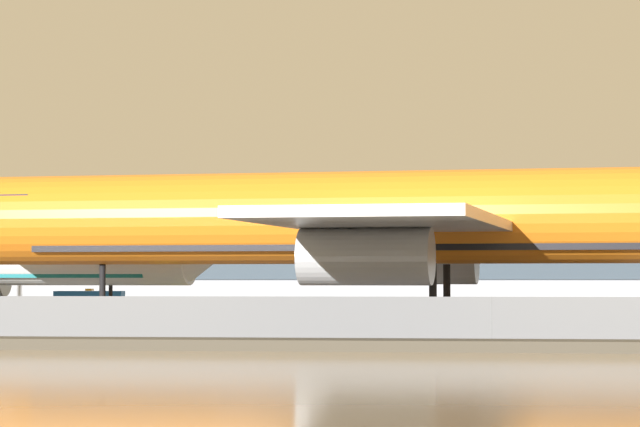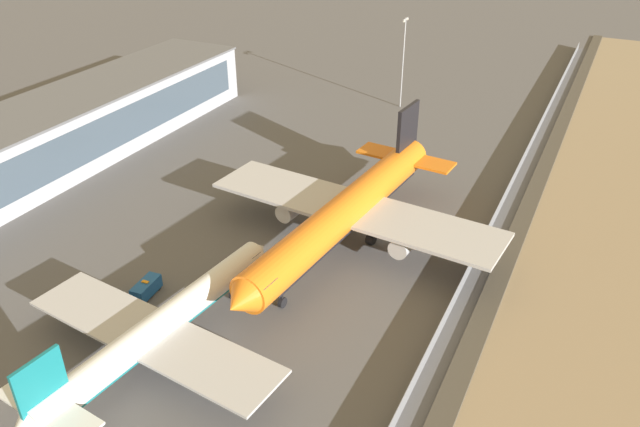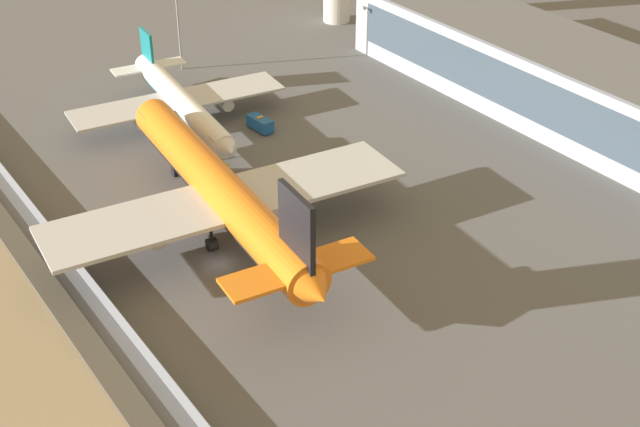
{
  "view_description": "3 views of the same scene",
  "coord_description": "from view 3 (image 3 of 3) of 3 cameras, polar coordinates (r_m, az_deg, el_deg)",
  "views": [
    {
      "loc": [
        1.07,
        -88.21,
        3.18
      ],
      "look_at": [
        -10.77,
        4.09,
        7.25
      ],
      "focal_mm": 85.0,
      "sensor_mm": 36.0,
      "label": 1
    },
    {
      "loc": [
        -86.29,
        -30.05,
        56.03
      ],
      "look_at": [
        -1.65,
        11.42,
        2.02
      ],
      "focal_mm": 35.0,
      "sensor_mm": 36.0,
      "label": 2
    },
    {
      "loc": [
        87.18,
        -43.39,
        66.65
      ],
      "look_at": [
        2.44,
        14.42,
        4.11
      ],
      "focal_mm": 50.0,
      "sensor_mm": 36.0,
      "label": 3
    }
  ],
  "objects": [
    {
      "name": "cargo_jet_orange",
      "position": [
        120.7,
        -6.32,
        1.41
      ],
      "size": [
        58.85,
        50.52,
        17.7
      ],
      "color": "orange",
      "rests_on": "ground"
    },
    {
      "name": "perimeter_fence",
      "position": [
        112.41,
        -13.7,
        -5.29
      ],
      "size": [
        280.0,
        0.1,
        2.37
      ],
      "color": "slate",
      "rests_on": "ground"
    },
    {
      "name": "terminal_building",
      "position": [
        156.75,
        16.47,
        7.54
      ],
      "size": [
        102.53,
        20.13,
        13.23
      ],
      "color": "#9EA3AD",
      "rests_on": "ground"
    },
    {
      "name": "ops_van",
      "position": [
        151.66,
        -3.83,
        5.77
      ],
      "size": [
        5.38,
        2.61,
        2.48
      ],
      "color": "#19519E",
      "rests_on": "ground"
    },
    {
      "name": "apron_light_mast_apron_east",
      "position": [
        174.77,
        -9.15,
        12.87
      ],
      "size": [
        3.2,
        0.4,
        22.04
      ],
      "color": "#93969B",
      "rests_on": "ground"
    },
    {
      "name": "passenger_jet_white_teal",
      "position": [
        153.58,
        -8.94,
        7.12
      ],
      "size": [
        43.0,
        37.43,
        11.87
      ],
      "color": "white",
      "rests_on": "ground"
    },
    {
      "name": "baggage_tug",
      "position": [
        138.93,
        -6.5,
        2.86
      ],
      "size": [
        3.17,
        3.53,
        1.8
      ],
      "color": "yellow",
      "rests_on": "ground"
    },
    {
      "name": "ground_plane",
      "position": [
        118.0,
        -6.47,
        -3.25
      ],
      "size": [
        500.0,
        500.0,
        0.0
      ],
      "primitive_type": "plane",
      "color": "#565659"
    },
    {
      "name": "shoreline_seawall",
      "position": [
        111.95,
        -15.76,
        -6.4
      ],
      "size": [
        320.0,
        3.0,
        0.5
      ],
      "color": "#474238",
      "rests_on": "ground"
    }
  ]
}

